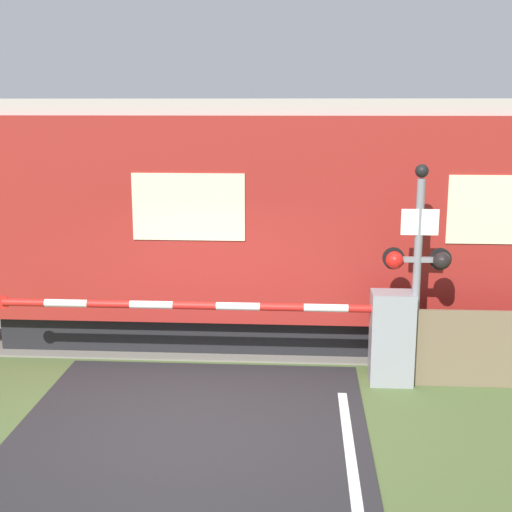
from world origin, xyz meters
name	(u,v)px	position (x,y,z in m)	size (l,w,h in m)	color
ground_plane	(194,423)	(0.00, 0.00, 0.00)	(80.00, 80.00, 0.00)	#4C6033
track_bed	(226,328)	(0.00, 3.73, 0.02)	(36.00, 3.20, 0.13)	slate
train	(479,218)	(4.23, 3.73, 2.02)	(16.70, 3.12, 3.95)	black
crossing_barrier	(359,332)	(2.13, 1.48, 0.73)	(5.96, 0.44, 1.32)	gray
signal_post	(418,262)	(2.89, 1.44, 1.77)	(0.93, 0.26, 3.09)	gray
roadside_fence	(512,350)	(4.23, 1.42, 0.55)	(3.54, 0.06, 1.10)	#726047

